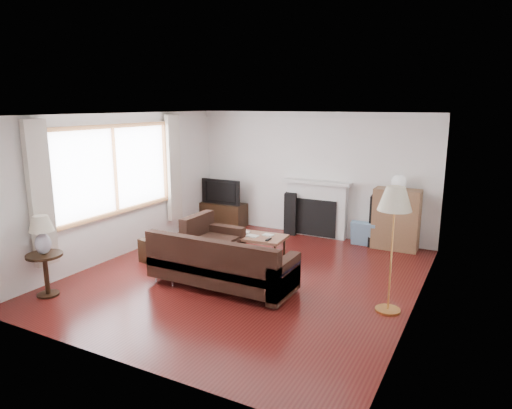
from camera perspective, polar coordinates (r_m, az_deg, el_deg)
The scene contains 17 objects.
room at distance 6.89m, azimuth -1.16°, elevation 0.74°, with size 5.10×5.60×2.54m.
window at distance 8.15m, azimuth -17.17°, elevation 4.15°, with size 0.12×2.74×1.54m, color #8F5C35.
curtain_near at distance 7.16m, azimuth -25.37°, elevation 1.19°, with size 0.10×0.35×2.10m, color beige.
curtain_far at distance 9.27m, azimuth -10.27°, elevation 4.52°, with size 0.10×0.35×2.10m, color beige.
fireplace at distance 9.33m, azimuth 7.54°, elevation -0.49°, with size 1.40×0.26×1.15m, color white.
tv_stand at distance 10.18m, azimuth -4.05°, elevation -1.19°, with size 1.00×0.45×0.50m, color black.
television at distance 10.07m, azimuth -4.09°, elevation 1.70°, with size 0.94×0.12×0.54m, color black.
speaker_left at distance 9.47m, azimuth 4.39°, elevation -1.10°, with size 0.24×0.29×0.87m, color black.
speaker_right at distance 8.92m, azimuth 14.92°, elevation -2.01°, with size 0.27×0.32×0.97m, color black.
bookshelf at distance 8.81m, azimuth 17.11°, elevation -1.77°, with size 0.82×0.39×1.13m, color brown.
globe_lamp at distance 8.67m, azimuth 17.41°, elevation 2.71°, with size 0.26×0.26×0.26m, color white.
sectional_sofa at distance 6.75m, azimuth -4.28°, elevation -7.23°, with size 2.34×1.71×0.76m, color black.
coffee_table at distance 7.99m, azimuth -0.21°, elevation -5.30°, with size 1.08×0.59×0.42m, color brown.
footstool at distance 8.04m, azimuth -12.16°, elevation -5.55°, with size 0.48×0.48×0.40m, color black.
floor_lamp at distance 6.07m, azimuth 16.60°, elevation -5.54°, with size 0.43×0.43×1.66m, color #C68C44.
side_table at distance 7.11m, azimuth -24.74°, elevation -7.98°, with size 0.49×0.49×0.61m, color black.
table_lamp at distance 6.94m, azimuth -25.17°, elevation -3.50°, with size 0.33×0.33×0.54m, color silver.
Camera 1 is at (3.27, -5.90, 2.65)m, focal length 32.00 mm.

